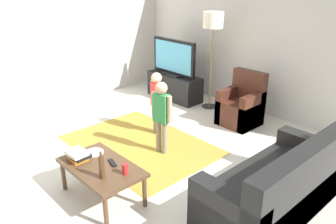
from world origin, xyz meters
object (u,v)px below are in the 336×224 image
object	(u,v)px
tv	(174,58)
soda_can	(125,169)
bottle	(102,167)
floor_lamp	(213,25)
tv_remote	(112,163)
tv_stand	(174,87)
child_near_tv	(157,98)
child_center	(161,111)
plate	(94,152)
coffee_table	(101,169)
couch	(280,189)
armchair	(242,107)
book_stack	(78,155)

from	to	relation	value
tv	soda_can	size ratio (longest dim) A/B	9.17
bottle	floor_lamp	bearing A→B (deg)	111.83
tv_remote	soda_can	bearing A→B (deg)	11.39
tv_stand	soda_can	size ratio (longest dim) A/B	10.00
tv	child_near_tv	world-z (taller)	tv
floor_lamp	tv_remote	bearing A→B (deg)	-69.41
child_center	soda_can	size ratio (longest dim) A/B	8.80
tv_stand	child_center	xyz separation A→B (m)	(1.54, -1.72, 0.39)
child_center	tv	bearing A→B (deg)	132.13
tv	plate	xyz separation A→B (m)	(1.58, -2.81, -0.42)
floor_lamp	coffee_table	size ratio (longest dim) A/B	1.78
couch	child_near_tv	size ratio (longest dim) A/B	1.79
child_center	child_near_tv	bearing A→B (deg)	144.98
floor_lamp	plate	bearing A→B (deg)	-75.64
armchair	book_stack	distance (m)	3.02
book_stack	tv_remote	xyz separation A→B (m)	(0.33, 0.24, -0.05)
tv_stand	armchair	distance (m)	1.70
book_stack	tv_remote	world-z (taller)	book_stack
tv_stand	armchair	xyz separation A→B (m)	(1.70, -0.04, 0.05)
child_near_tv	bottle	size ratio (longest dim) A/B	3.28
tv_stand	plate	world-z (taller)	tv_stand
armchair	coffee_table	bearing A→B (deg)	-86.35
soda_can	tv	bearing A→B (deg)	128.08
floor_lamp	child_center	distance (m)	2.20
child_near_tv	plate	xyz separation A→B (m)	(0.57, -1.48, -0.18)
armchair	plate	distance (m)	2.80
armchair	child_center	distance (m)	1.72
tv	coffee_table	xyz separation A→B (m)	(1.88, -2.91, -0.48)
child_center	book_stack	xyz separation A→B (m)	(0.06, -1.34, -0.15)
bottle	armchair	bearing A→B (deg)	97.65
couch	child_center	world-z (taller)	child_center
floor_lamp	bottle	distance (m)	3.59
tv	tv_remote	distance (m)	3.42
armchair	plate	bearing A→B (deg)	-92.35
plate	child_near_tv	bearing A→B (deg)	111.14
soda_can	coffee_table	bearing A→B (deg)	-162.65
coffee_table	book_stack	size ratio (longest dim) A/B	3.81
book_stack	plate	size ratio (longest dim) A/B	1.19
tv_stand	soda_can	world-z (taller)	soda_can
bottle	couch	bearing A→B (deg)	46.62
book_stack	tv_remote	bearing A→B (deg)	35.85
floor_lamp	bottle	bearing A→B (deg)	-68.17
tv	soda_can	distance (m)	3.59
tv_stand	child_center	bearing A→B (deg)	-48.22
book_stack	bottle	distance (m)	0.51
soda_can	plate	xyz separation A→B (m)	(-0.62, 0.00, -0.05)
child_near_tv	child_center	xyz separation A→B (m)	(0.52, -0.37, 0.03)
couch	plate	distance (m)	2.14
couch	tv_stand	bearing A→B (deg)	153.39
floor_lamp	plate	size ratio (longest dim) A/B	8.09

